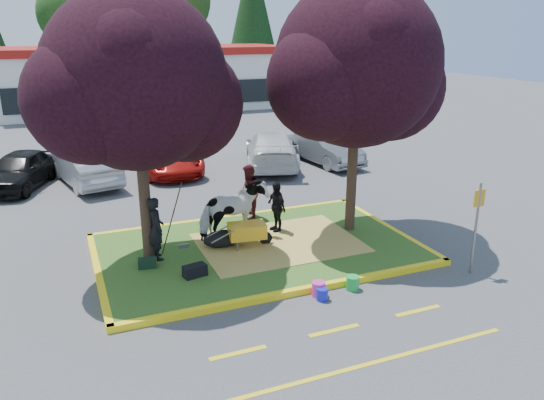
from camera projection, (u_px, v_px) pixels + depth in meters
name	position (u px, v px, depth m)	size (l,w,h in m)	color
ground	(258.00, 251.00, 14.12)	(90.00, 90.00, 0.00)	#424244
median_island	(258.00, 249.00, 14.10)	(8.00, 5.00, 0.15)	#335B1C
curb_near	(299.00, 291.00, 11.83)	(8.30, 0.16, 0.15)	yellow
curb_far	(228.00, 218.00, 16.36)	(8.30, 0.16, 0.15)	yellow
curb_left	(98.00, 275.00, 12.62)	(0.16, 5.30, 0.15)	yellow
curb_right	(388.00, 228.00, 15.57)	(0.16, 5.30, 0.15)	yellow
straw_bedding	(279.00, 243.00, 14.29)	(4.20, 3.00, 0.01)	tan
tree_purple_left	(137.00, 88.00, 12.10)	(5.06, 4.20, 6.51)	black
tree_purple_right	(358.00, 72.00, 13.92)	(5.30, 4.40, 6.82)	black
fire_lane_stripe_a	(238.00, 353.00, 9.70)	(1.10, 0.12, 0.01)	yellow
fire_lane_stripe_b	(334.00, 330.00, 10.42)	(1.10, 0.12, 0.01)	yellow
fire_lane_stripe_c	(418.00, 311.00, 11.15)	(1.10, 0.12, 0.01)	yellow
fire_lane_long	(367.00, 364.00, 9.37)	(6.00, 0.10, 0.01)	yellow
retail_building	(147.00, 77.00, 38.75)	(20.40, 8.40, 4.40)	silver
treeline	(114.00, 3.00, 45.24)	(46.58, 7.80, 14.63)	black
cow	(233.00, 211.00, 14.28)	(0.87, 1.91, 1.62)	silver
calf	(222.00, 239.00, 13.99)	(1.03, 0.59, 0.45)	black
handler	(156.00, 228.00, 13.10)	(0.58, 0.38, 1.60)	black
visitor_a	(248.00, 192.00, 15.93)	(0.80, 0.62, 1.64)	#47141B
visitor_b	(276.00, 207.00, 14.93)	(0.85, 0.35, 1.44)	black
wheelbarrow	(247.00, 231.00, 13.89)	(1.74, 0.68, 0.65)	black
gear_bag_dark	(195.00, 271.00, 12.34)	(0.53, 0.29, 0.27)	black
gear_bag_green	(147.00, 263.00, 12.79)	(0.42, 0.26, 0.23)	black
sign_post	(477.00, 219.00, 12.44)	(0.32, 0.06, 2.28)	slate
bucket_green	(353.00, 283.00, 12.02)	(0.30, 0.30, 0.32)	green
bucket_pink	(318.00, 289.00, 11.74)	(0.31, 0.31, 0.33)	#DE319F
bucket_blue	(322.00, 294.00, 11.55)	(0.26, 0.26, 0.28)	#181FC3
car_black	(20.00, 170.00, 19.52)	(1.62, 4.03, 1.37)	black
car_silver	(85.00, 165.00, 20.04)	(1.58, 4.52, 1.49)	#9DA0A5
car_red	(168.00, 156.00, 21.75)	(2.20, 4.77, 1.32)	#AA130E
car_white	(271.00, 149.00, 22.54)	(2.11, 5.19, 1.50)	silver
car_grey	(325.00, 148.00, 23.08)	(1.46, 4.19, 1.38)	slate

